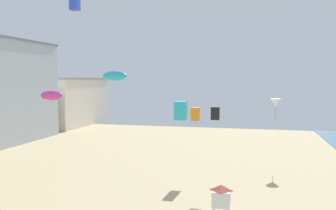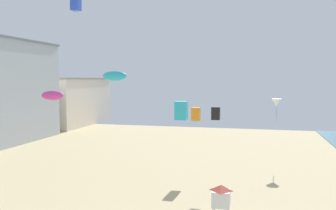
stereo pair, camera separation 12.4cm
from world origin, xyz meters
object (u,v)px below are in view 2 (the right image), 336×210
Objects in this scene: lifeguard_stand at (221,196)px; kite_black_box at (216,113)px; kite_blue_box at (76,4)px; kite_white_delta at (277,103)px; kite_magenta_parafoil at (52,95)px; kite_orange_box at (196,114)px; kite_cyan_box at (181,111)px; kite_cyan_parafoil at (114,76)px.

lifeguard_stand is 2.23× the size of kite_black_box.
kite_blue_box is 28.30m from kite_white_delta.
lifeguard_stand is 19.68m from kite_white_delta.
kite_magenta_parafoil reaches higher than lifeguard_stand.
kite_white_delta reaches higher than kite_black_box.
kite_white_delta is at bearing 56.79° from lifeguard_stand.
kite_orange_box is at bearing -141.75° from kite_white_delta.
kite_cyan_box is (-4.18, 7.79, 4.59)m from lifeguard_stand.
kite_magenta_parafoil reaches higher than kite_white_delta.
kite_blue_box reaches higher than kite_magenta_parafoil.
kite_magenta_parafoil reaches higher than kite_cyan_box.
kite_blue_box is at bearing 114.87° from lifeguard_stand.
kite_black_box is at bearing -4.71° from kite_magenta_parafoil.
lifeguard_stand is at bearing -30.46° from kite_magenta_parafoil.
kite_magenta_parafoil is at bearing 167.85° from kite_cyan_box.
kite_blue_box is (-21.05, 20.91, 17.14)m from lifeguard_stand.
kite_cyan_parafoil is (-5.97, -2.53, 7.45)m from lifeguard_stand.
lifeguard_stand is 22.17m from kite_magenta_parafoil.
kite_black_box is (-1.40, 9.46, 4.26)m from lifeguard_stand.
kite_magenta_parafoil is 24.06m from kite_white_delta.
kite_cyan_box is (16.87, -13.12, -12.54)m from kite_blue_box.
kite_magenta_parafoil is 1.60× the size of kite_cyan_box.
kite_blue_box is at bearing 174.86° from kite_white_delta.
kite_white_delta is at bearing 18.84° from kite_magenta_parafoil.
kite_cyan_box is (-2.78, -1.67, 0.33)m from kite_black_box.
kite_orange_box is at bearing 127.61° from kite_black_box.
kite_cyan_parafoil is at bearing -98.83° from kite_orange_box.
kite_white_delta is 13.75m from kite_cyan_box.
lifeguard_stand is 9.96m from kite_cyan_box.
kite_black_box is at bearing -30.23° from kite_blue_box.
kite_magenta_parafoil reaches higher than kite_orange_box.
lifeguard_stand is 1.01× the size of kite_magenta_parafoil.
kite_cyan_parafoil is at bearing -99.86° from kite_cyan_box.
kite_cyan_parafoil reaches higher than kite_orange_box.
kite_cyan_box is at bearing -37.88° from kite_blue_box.
kite_cyan_parafoil is at bearing -177.35° from lifeguard_stand.
kite_orange_box is at bearing 83.52° from kite_cyan_box.
kite_white_delta is at bearing 52.09° from kite_cyan_box.
kite_blue_box is at bearing 142.12° from kite_cyan_box.
kite_magenta_parafoil is 14.67m from kite_cyan_box.
lifeguard_stand is at bearing -81.57° from kite_black_box.
kite_black_box is 0.73× the size of kite_cyan_box.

